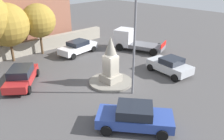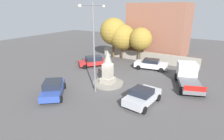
# 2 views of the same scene
# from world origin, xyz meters

# --- Properties ---
(ground_plane) EXTENTS (80.00, 80.00, 0.00)m
(ground_plane) POSITION_xyz_m (0.00, 0.00, 0.00)
(ground_plane) COLOR #4F4C4C
(traffic_island) EXTENTS (3.52, 3.52, 0.18)m
(traffic_island) POSITION_xyz_m (0.00, 0.00, 0.09)
(traffic_island) COLOR gray
(traffic_island) RESTS_ON ground
(monument) EXTENTS (1.36, 1.36, 3.70)m
(monument) POSITION_xyz_m (0.00, 0.00, 1.90)
(monument) COLOR #9E9687
(monument) RESTS_ON traffic_island
(streetlamp) EXTENTS (3.79, 0.28, 8.67)m
(streetlamp) POSITION_xyz_m (2.36, -0.05, 5.25)
(streetlamp) COLOR slate
(streetlamp) RESTS_ON ground
(car_red_parked_left) EXTENTS (4.52, 4.15, 1.49)m
(car_red_parked_left) POSITION_xyz_m (-4.73, -5.25, 0.77)
(car_red_parked_left) COLOR #B22323
(car_red_parked_left) RESTS_ON ground
(car_silver_passing) EXTENTS (4.12, 2.48, 1.50)m
(car_silver_passing) POSITION_xyz_m (2.33, 4.99, 0.76)
(car_silver_passing) COLOR #B7BABF
(car_silver_passing) RESTS_ON ground
(car_white_approaching) EXTENTS (2.40, 4.61, 1.45)m
(car_white_approaching) POSITION_xyz_m (-7.53, 2.43, 0.76)
(car_white_approaching) COLOR silver
(car_white_approaching) RESTS_ON ground
(car_blue_parked_right) EXTENTS (4.52, 4.07, 1.49)m
(car_blue_parked_right) POSITION_xyz_m (5.10, -3.09, 0.77)
(car_blue_parked_right) COLOR #2D479E
(car_blue_parked_right) RESTS_ON ground
(truck_white_waiting) EXTENTS (5.89, 3.74, 2.28)m
(truck_white_waiting) POSITION_xyz_m (-4.38, 7.70, 1.08)
(truck_white_waiting) COLOR silver
(truck_white_waiting) RESTS_ON ground
(stone_boundary_wall) EXTENTS (1.31, 15.93, 1.45)m
(stone_boundary_wall) POSITION_xyz_m (-11.25, 0.44, 0.73)
(stone_boundary_wall) COLOR #9E9687
(stone_boundary_wall) RESTS_ON ground
(corner_building) EXTENTS (7.73, 9.83, 8.94)m
(corner_building) POSITION_xyz_m (-16.43, 0.64, 4.47)
(corner_building) COLOR #935B47
(corner_building) RESTS_ON ground
(tree_near_wall) EXTENTS (4.13, 4.13, 5.73)m
(tree_near_wall) POSITION_xyz_m (-10.40, -3.53, 3.66)
(tree_near_wall) COLOR brown
(tree_near_wall) RESTS_ON ground
(tree_mid_cluster) EXTENTS (4.43, 4.43, 6.68)m
(tree_mid_cluster) POSITION_xyz_m (-10.47, -5.28, 4.45)
(tree_mid_cluster) COLOR brown
(tree_mid_cluster) RESTS_ON ground
(tree_far_corner) EXTENTS (3.52, 3.52, 5.39)m
(tree_far_corner) POSITION_xyz_m (-10.28, -0.37, 3.62)
(tree_far_corner) COLOR brown
(tree_far_corner) RESTS_ON ground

